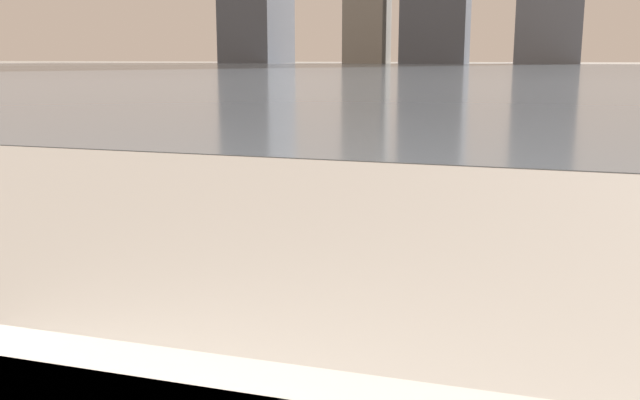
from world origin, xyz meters
name	(u,v)px	position (x,y,z in m)	size (l,w,h in m)	color
harbor_water	(538,70)	(0.00, 62.00, 0.01)	(180.00, 110.00, 0.01)	slate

